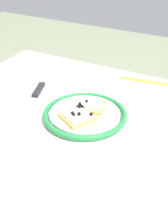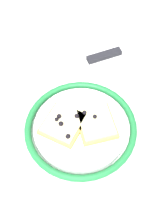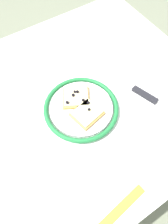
{
  "view_description": "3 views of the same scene",
  "coord_description": "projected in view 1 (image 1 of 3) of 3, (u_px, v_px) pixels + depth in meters",
  "views": [
    {
      "loc": [
        -0.29,
        0.59,
        1.19
      ],
      "look_at": [
        0.04,
        -0.05,
        0.73
      ],
      "focal_mm": 48.96,
      "sensor_mm": 36.0,
      "label": 1
    },
    {
      "loc": [
        -0.25,
        -0.04,
        1.26
      ],
      "look_at": [
        0.07,
        -0.06,
        0.74
      ],
      "focal_mm": 46.19,
      "sensor_mm": 36.0,
      "label": 2
    },
    {
      "loc": [
        -0.13,
        -0.33,
        1.3
      ],
      "look_at": [
        0.03,
        -0.08,
        0.75
      ],
      "focal_mm": 33.43,
      "sensor_mm": 36.0,
      "label": 3
    }
  ],
  "objects": [
    {
      "name": "dining_table",
      "position": [
        90.0,
        159.0,
        0.86
      ],
      "size": [
        1.02,
        0.79,
        0.72
      ],
      "color": "white",
      "rests_on": "ground_plane"
    },
    {
      "name": "plate",
      "position": [
        85.0,
        115.0,
        0.86
      ],
      "size": [
        0.24,
        0.24,
        0.02
      ],
      "color": "white",
      "rests_on": "dining_table"
    },
    {
      "name": "pizza_slice_near",
      "position": [
        90.0,
        105.0,
        0.87
      ],
      "size": [
        0.1,
        0.09,
        0.02
      ],
      "color": "tan",
      "rests_on": "plate"
    },
    {
      "name": "pizza_slice_far",
      "position": [
        78.0,
        116.0,
        0.82
      ],
      "size": [
        0.11,
        0.11,
        0.03
      ],
      "color": "tan",
      "rests_on": "plate"
    },
    {
      "name": "knife",
      "position": [
        36.0,
        95.0,
        0.96
      ],
      "size": [
        0.1,
        0.23,
        0.01
      ],
      "color": "silver",
      "rests_on": "dining_table"
    },
    {
      "name": "fork",
      "position": [
        150.0,
        138.0,
        0.78
      ],
      "size": [
        0.07,
        0.2,
        0.0
      ],
      "color": "#BEBEBE",
      "rests_on": "dining_table"
    },
    {
      "name": "measuring_tape",
      "position": [
        159.0,
        83.0,
        1.04
      ],
      "size": [
        0.27,
        0.06,
        0.0
      ],
      "primitive_type": "cube",
      "rotation": [
        0.0,
        0.0,
        0.13
      ],
      "color": "yellow",
      "rests_on": "dining_table"
    },
    {
      "name": "napkin",
      "position": [
        18.0,
        192.0,
        0.63
      ],
      "size": [
        0.18,
        0.17,
        0.0
      ],
      "primitive_type": "cube",
      "rotation": [
        0.0,
        0.0,
        0.33
      ],
      "color": "white",
      "rests_on": "dining_table"
    }
  ]
}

